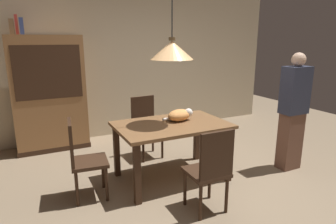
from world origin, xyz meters
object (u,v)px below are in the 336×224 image
(pendant_lamp, at_px, (172,50))
(hutch_bookcase, at_px, (50,96))
(dining_table, at_px, (172,131))
(chair_left_side, at_px, (82,156))
(chair_far_back, at_px, (146,124))
(chair_near_front, at_px, (210,168))
(person_standing, at_px, (293,112))
(book_blue_wide, at_px, (21,26))
(book_red_tall, at_px, (17,25))
(book_brown_thick, at_px, (12,27))
(cat_sleeping, at_px, (180,115))

(pendant_lamp, xyz_separation_m, hutch_bookcase, (-1.28, 1.84, -0.77))
(dining_table, xyz_separation_m, chair_left_side, (-1.13, 0.01, -0.14))
(chair_left_side, bearing_deg, chair_far_back, 37.74)
(pendant_lamp, bearing_deg, chair_near_front, -90.06)
(dining_table, height_order, person_standing, person_standing)
(chair_far_back, distance_m, book_blue_wide, 2.34)
(chair_left_side, distance_m, pendant_lamp, 1.61)
(chair_near_front, height_order, book_red_tall, book_red_tall)
(book_brown_thick, xyz_separation_m, book_red_tall, (0.07, 0.00, 0.03))
(chair_near_front, distance_m, person_standing, 1.72)
(hutch_bookcase, distance_m, book_blue_wide, 1.12)
(person_standing, bearing_deg, pendant_lamp, 164.66)
(chair_far_back, relative_size, cat_sleeping, 2.32)
(dining_table, distance_m, book_brown_thick, 2.82)
(hutch_bookcase, bearing_deg, dining_table, -55.08)
(cat_sleeping, bearing_deg, book_red_tall, 135.45)
(dining_table, height_order, hutch_bookcase, hutch_bookcase)
(dining_table, bearing_deg, person_standing, -15.34)
(pendant_lamp, bearing_deg, book_blue_wide, 130.51)
(chair_left_side, distance_m, book_red_tall, 2.40)
(hutch_bookcase, height_order, book_blue_wide, book_blue_wide)
(dining_table, height_order, pendant_lamp, pendant_lamp)
(cat_sleeping, distance_m, book_brown_thick, 2.80)
(book_blue_wide, bearing_deg, chair_left_side, -76.42)
(chair_near_front, height_order, book_brown_thick, book_brown_thick)
(chair_far_back, relative_size, book_blue_wide, 3.88)
(chair_far_back, xyz_separation_m, chair_near_front, (0.00, -1.76, 0.00))
(pendant_lamp, bearing_deg, book_red_tall, 131.63)
(book_brown_thick, xyz_separation_m, book_blue_wide, (0.13, 0.00, 0.01))
(chair_near_front, relative_size, cat_sleeping, 2.32)
(book_brown_thick, bearing_deg, chair_left_side, -72.63)
(chair_near_front, distance_m, pendant_lamp, 1.45)
(chair_near_front, bearing_deg, chair_far_back, 90.13)
(chair_near_front, bearing_deg, person_standing, 14.77)
(dining_table, xyz_separation_m, chair_near_front, (-0.00, -0.88, -0.14))
(chair_left_side, xyz_separation_m, hutch_bookcase, (-0.15, 1.83, 0.38))
(cat_sleeping, distance_m, pendant_lamp, 0.85)
(chair_near_front, height_order, chair_left_side, same)
(dining_table, bearing_deg, book_brown_thick, 132.78)
(chair_near_front, xyz_separation_m, person_standing, (1.63, 0.43, 0.30))
(chair_near_front, relative_size, book_blue_wide, 3.88)
(pendant_lamp, bearing_deg, cat_sleeping, 24.98)
(book_brown_thick, relative_size, book_blue_wide, 1.00)
(hutch_bookcase, distance_m, book_brown_thick, 1.15)
(chair_far_back, height_order, book_red_tall, book_red_tall)
(chair_near_front, bearing_deg, book_brown_thick, 122.03)
(book_blue_wide, bearing_deg, pendant_lamp, -49.49)
(chair_far_back, bearing_deg, hutch_bookcase, 143.14)
(book_brown_thick, bearing_deg, cat_sleeping, -43.50)
(hutch_bookcase, bearing_deg, cat_sleeping, -50.74)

